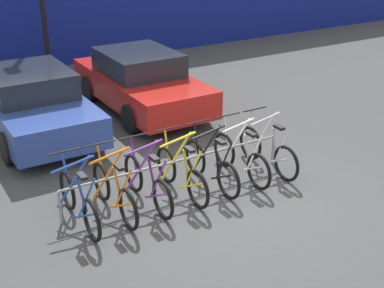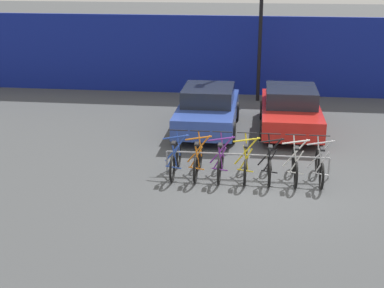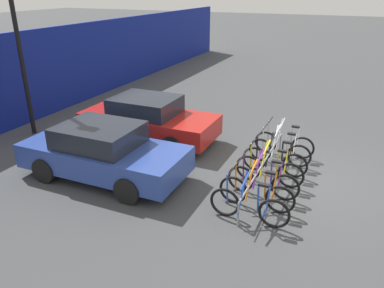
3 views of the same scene
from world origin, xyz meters
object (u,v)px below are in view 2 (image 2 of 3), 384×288
(bicycle_white, at_px, (295,165))
(bicycle_black, at_px, (269,164))
(car_blue, at_px, (208,109))
(bicycle_orange, at_px, (198,161))
(bicycle_yellow, at_px, (246,163))
(bicycle_blue, at_px, (176,160))
(bike_rack, at_px, (247,157))
(bicycle_silver, at_px, (320,166))
(bicycle_purple, at_px, (221,162))
(lamp_post, at_px, (262,1))
(car_red, at_px, (290,110))

(bicycle_white, bearing_deg, bicycle_black, -178.78)
(bicycle_black, height_order, car_blue, car_blue)
(bicycle_orange, relative_size, bicycle_yellow, 1.00)
(bicycle_orange, distance_m, bicycle_white, 2.44)
(bicycle_blue, bearing_deg, bicycle_black, 1.99)
(bike_rack, bearing_deg, bicycle_black, -14.50)
(bicycle_yellow, relative_size, bicycle_black, 1.00)
(bicycle_black, bearing_deg, bicycle_blue, -176.37)
(bicycle_black, relative_size, bicycle_silver, 1.00)
(bicycle_purple, distance_m, bicycle_yellow, 0.63)
(bike_rack, distance_m, car_blue, 4.03)
(lamp_post, bearing_deg, bicycle_white, -82.90)
(bicycle_white, xyz_separation_m, car_red, (0.07, 4.16, 0.31))
(bicycle_purple, xyz_separation_m, bicycle_black, (1.23, 0.00, 0.00))
(bicycle_silver, relative_size, lamp_post, 0.25)
(bicycle_yellow, height_order, car_red, car_red)
(bike_rack, xyz_separation_m, car_red, (1.27, 4.01, 0.20))
(bicycle_black, xyz_separation_m, bicycle_silver, (1.23, 0.00, 0.00))
(bicycle_black, relative_size, car_blue, 0.41)
(bicycle_silver, distance_m, car_blue, 5.06)
(bicycle_black, xyz_separation_m, car_blue, (-1.94, 3.93, 0.31))
(bicycle_blue, bearing_deg, lamp_post, 77.76)
(bicycle_black, bearing_deg, lamp_post, 96.24)
(bicycle_silver, bearing_deg, lamp_post, 103.05)
(bicycle_yellow, bearing_deg, car_red, 76.69)
(bicycle_blue, xyz_separation_m, car_red, (3.08, 4.16, 0.31))
(bike_rack, relative_size, bicycle_purple, 2.43)
(bicycle_orange, height_order, bicycle_yellow, same)
(bicycle_black, xyz_separation_m, car_red, (0.70, 4.16, 0.31))
(bicycle_white, height_order, car_blue, car_blue)
(bicycle_blue, height_order, car_red, car_red)
(lamp_post, bearing_deg, bicycle_purple, -96.17)
(bicycle_blue, relative_size, bicycle_yellow, 1.00)
(bicycle_purple, height_order, bicycle_silver, same)
(bicycle_orange, distance_m, bicycle_silver, 3.04)
(bicycle_purple, distance_m, lamp_post, 8.72)
(bike_rack, xyz_separation_m, bicycle_white, (1.21, -0.15, -0.11))
(bicycle_purple, height_order, bicycle_yellow, same)
(car_red, bearing_deg, bicycle_yellow, -107.22)
(car_red, bearing_deg, bicycle_silver, -82.63)
(bike_rack, relative_size, bicycle_orange, 2.43)
(bicycle_blue, height_order, bicycle_black, same)
(bike_rack, xyz_separation_m, bicycle_blue, (-1.81, -0.15, -0.11))
(bicycle_purple, height_order, lamp_post, lamp_post)
(bicycle_blue, bearing_deg, bike_rack, 6.68)
(bicycle_black, height_order, lamp_post, lamp_post)
(bicycle_white, height_order, lamp_post, lamp_post)
(bicycle_blue, distance_m, bicycle_silver, 3.62)
(car_blue, bearing_deg, bicycle_orange, -88.11)
(bicycle_purple, bearing_deg, car_red, 67.47)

